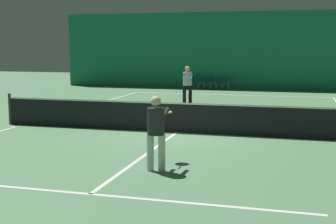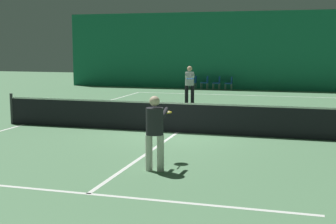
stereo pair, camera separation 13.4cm
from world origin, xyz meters
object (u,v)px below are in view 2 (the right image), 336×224
Objects in this scene: player_near at (155,127)px; courtside_chair_3 at (230,82)px; courtside_chair_1 at (206,82)px; courtside_chair_0 at (194,81)px; courtside_chair_2 at (218,82)px; player_far at (190,82)px; tennis_net at (177,116)px.

courtside_chair_3 is at bearing 0.15° from player_near.
courtside_chair_1 is at bearing -90.00° from courtside_chair_3.
courtside_chair_0 and courtside_chair_2 have the same top height.
courtside_chair_2 is at bearing 2.39° from player_near.
courtside_chair_0 is (-1.52, 7.56, -0.55)m from player_far.
player_near is at bearing 5.99° from courtside_chair_2.
player_near reaches higher than courtside_chair_3.
tennis_net is at bearing -4.10° from player_far.
courtside_chair_1 is (-0.76, 7.56, -0.55)m from player_far.
player_far is at bearing 6.19° from player_near.
courtside_chair_1 and courtside_chair_2 have the same top height.
courtside_chair_0 is 0.76m from courtside_chair_1.
player_near is at bearing -4.74° from player_far.
player_near is 19.55m from courtside_chair_1.
player_far reaches higher than courtside_chair_2.
player_far is at bearing 100.42° from tennis_net.
courtside_chair_1 is at bearing -90.00° from courtside_chair_2.
courtside_chair_3 is at bearing 90.00° from courtside_chair_1.
courtside_chair_2 is 1.00× the size of courtside_chair_3.
tennis_net is 14.29× the size of courtside_chair_1.
courtside_chair_1 is 1.00× the size of courtside_chair_2.
player_far is 7.73m from courtside_chair_0.
courtside_chair_0 is (-3.55, 19.35, -0.47)m from player_near.
courtside_chair_0 is 1.00× the size of courtside_chair_1.
player_near is 19.46m from courtside_chair_2.
tennis_net is 7.44m from player_far.
courtside_chair_2 is (1.52, 0.00, 0.00)m from courtside_chair_0.
courtside_chair_0 is at bearing -90.00° from courtside_chair_1.
courtside_chair_0 is 1.52m from courtside_chair_2.
player_near is 19.68m from courtside_chair_0.
courtside_chair_3 is (2.28, 0.00, 0.00)m from courtside_chair_0.
tennis_net is 14.29× the size of courtside_chair_2.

